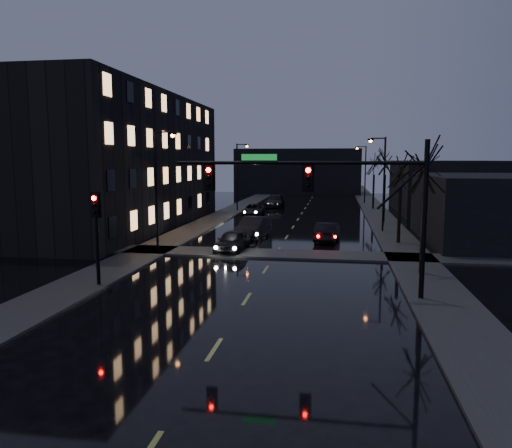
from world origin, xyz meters
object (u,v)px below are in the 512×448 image
at_px(oncoming_car_c, 254,210).
at_px(lead_car, 327,232).
at_px(oncoming_car_a, 232,241).
at_px(oncoming_car_d, 275,201).
at_px(oncoming_car_b, 253,228).

xyz_separation_m(oncoming_car_c, lead_car, (8.27, -15.94, 0.07)).
bearing_deg(lead_car, oncoming_car_a, 47.40).
bearing_deg(oncoming_car_d, lead_car, -74.91).
bearing_deg(oncoming_car_b, oncoming_car_c, 106.64).
xyz_separation_m(oncoming_car_a, oncoming_car_c, (-2.09, 21.35, -0.08)).
bearing_deg(oncoming_car_a, lead_car, 45.27).
relative_size(oncoming_car_b, oncoming_car_c, 1.07).
xyz_separation_m(oncoming_car_d, lead_car, (7.20, -26.36, -0.06)).
distance_m(oncoming_car_a, lead_car, 8.21).
xyz_separation_m(oncoming_car_a, lead_car, (6.19, 5.40, -0.01)).
bearing_deg(oncoming_car_a, oncoming_car_c, 99.71).
bearing_deg(oncoming_car_a, oncoming_car_b, 90.08).
height_order(oncoming_car_b, lead_car, oncoming_car_b).
distance_m(oncoming_car_a, oncoming_car_d, 31.79).
height_order(oncoming_car_a, oncoming_car_d, oncoming_car_d).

